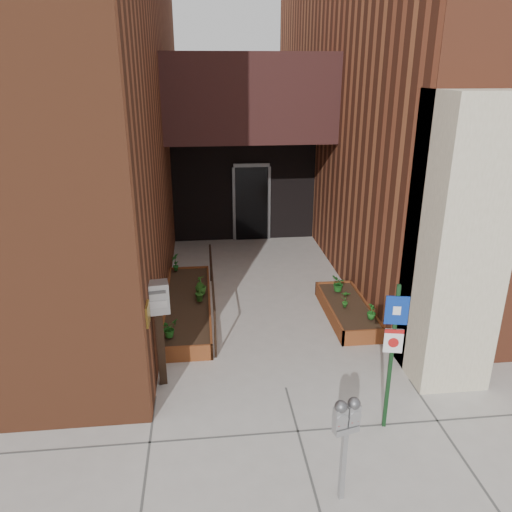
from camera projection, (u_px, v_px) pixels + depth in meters
name	position (u px, v px, depth m)	size (l,w,h in m)	color
ground	(286.00, 388.00, 7.76)	(80.00, 80.00, 0.00)	#9E9991
architecture	(237.00, 54.00, 12.38)	(20.00, 14.60, 10.00)	brown
planter_left	(188.00, 307.00, 10.06)	(0.90, 3.60, 0.30)	brown
planter_right	(347.00, 311.00, 9.92)	(0.80, 2.20, 0.30)	brown
handrail	(212.00, 279.00, 9.85)	(0.04, 3.34, 0.90)	black
parking_meter	(346.00, 423.00, 5.41)	(0.32, 0.18, 1.36)	#959597
sign_post	(393.00, 343.00, 6.46)	(0.29, 0.10, 2.15)	#123417
payment_dropbox	(158.00, 312.00, 7.45)	(0.38, 0.30, 1.73)	black
shrub_left_a	(169.00, 328.00, 8.59)	(0.29, 0.29, 0.32)	#20631C
shrub_left_b	(199.00, 292.00, 9.91)	(0.21, 0.21, 0.38)	#265819
shrub_left_c	(201.00, 285.00, 10.19)	(0.23, 0.23, 0.41)	#235217
shrub_left_d	(175.00, 262.00, 11.39)	(0.22, 0.22, 0.41)	#1B601F
shrub_right_a	(372.00, 312.00, 9.21)	(0.16, 0.16, 0.29)	#1A5919
shrub_right_b	(346.00, 299.00, 9.65)	(0.18, 0.18, 0.35)	#205E1B
shrub_right_c	(338.00, 284.00, 10.33)	(0.31, 0.31, 0.34)	#195819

